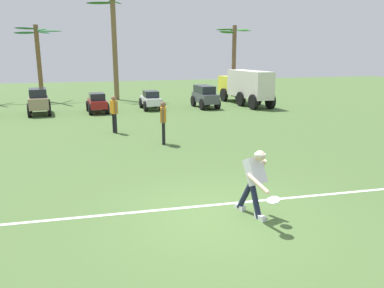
{
  "coord_description": "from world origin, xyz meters",
  "views": [
    {
      "loc": [
        -2.64,
        -6.66,
        3.22
      ],
      "look_at": [
        0.18,
        2.53,
        0.9
      ],
      "focal_mm": 35.0,
      "sensor_mm": 36.0,
      "label": 1
    }
  ],
  "objects_px": {
    "teammate_midfield": "(114,111)",
    "palm_tree_right_of_centre": "(114,39)",
    "palm_tree_left_of_centre": "(39,55)",
    "parked_car_slot_c": "(97,103)",
    "frisbee_in_flight": "(273,200)",
    "box_truck": "(245,86)",
    "parked_car_slot_d": "(151,100)",
    "teammate_near_sideline": "(163,119)",
    "parked_car_slot_e": "(205,96)",
    "parked_car_slot_b": "(39,101)",
    "palm_tree_far_right": "(234,55)",
    "frisbee_thrower": "(254,179)"
  },
  "relations": [
    {
      "from": "teammate_near_sideline",
      "to": "parked_car_slot_d",
      "type": "xyz_separation_m",
      "value": [
        1.25,
        8.94,
        -0.38
      ]
    },
    {
      "from": "teammate_near_sideline",
      "to": "box_truck",
      "type": "bearing_deg",
      "value": 50.91
    },
    {
      "from": "parked_car_slot_c",
      "to": "frisbee_in_flight",
      "type": "bearing_deg",
      "value": -82.01
    },
    {
      "from": "parked_car_slot_b",
      "to": "parked_car_slot_d",
      "type": "xyz_separation_m",
      "value": [
        6.19,
        0.12,
        -0.18
      ]
    },
    {
      "from": "frisbee_in_flight",
      "to": "teammate_midfield",
      "type": "xyz_separation_m",
      "value": [
        -1.87,
        9.94,
        0.31
      ]
    },
    {
      "from": "frisbee_in_flight",
      "to": "parked_car_slot_c",
      "type": "distance_m",
      "value": 16.09
    },
    {
      "from": "parked_car_slot_d",
      "to": "palm_tree_far_right",
      "type": "height_order",
      "value": "palm_tree_far_right"
    },
    {
      "from": "frisbee_in_flight",
      "to": "palm_tree_far_right",
      "type": "xyz_separation_m",
      "value": [
        8.38,
        21.48,
        2.52
      ]
    },
    {
      "from": "frisbee_in_flight",
      "to": "teammate_near_sideline",
      "type": "relative_size",
      "value": 0.2
    },
    {
      "from": "teammate_midfield",
      "to": "parked_car_slot_e",
      "type": "xyz_separation_m",
      "value": [
        6.07,
        6.11,
        -0.22
      ]
    },
    {
      "from": "parked_car_slot_b",
      "to": "palm_tree_far_right",
      "type": "distance_m",
      "value": 14.86
    },
    {
      "from": "parked_car_slot_c",
      "to": "palm_tree_right_of_centre",
      "type": "distance_m",
      "value": 7.14
    },
    {
      "from": "box_truck",
      "to": "palm_tree_far_right",
      "type": "distance_m",
      "value": 5.33
    },
    {
      "from": "palm_tree_left_of_centre",
      "to": "palm_tree_right_of_centre",
      "type": "height_order",
      "value": "palm_tree_right_of_centre"
    },
    {
      "from": "palm_tree_right_of_centre",
      "to": "parked_car_slot_c",
      "type": "bearing_deg",
      "value": -106.03
    },
    {
      "from": "teammate_midfield",
      "to": "palm_tree_right_of_centre",
      "type": "bearing_deg",
      "value": 83.64
    },
    {
      "from": "parked_car_slot_d",
      "to": "palm_tree_right_of_centre",
      "type": "relative_size",
      "value": 0.31
    },
    {
      "from": "parked_car_slot_d",
      "to": "palm_tree_left_of_centre",
      "type": "height_order",
      "value": "palm_tree_left_of_centre"
    },
    {
      "from": "frisbee_thrower",
      "to": "parked_car_slot_c",
      "type": "height_order",
      "value": "frisbee_thrower"
    },
    {
      "from": "teammate_near_sideline",
      "to": "palm_tree_left_of_centre",
      "type": "relative_size",
      "value": 0.3
    },
    {
      "from": "teammate_midfield",
      "to": "palm_tree_right_of_centre",
      "type": "xyz_separation_m",
      "value": [
        1.33,
        11.89,
        3.26
      ]
    },
    {
      "from": "frisbee_in_flight",
      "to": "teammate_midfield",
      "type": "distance_m",
      "value": 10.12
    },
    {
      "from": "palm_tree_right_of_centre",
      "to": "palm_tree_far_right",
      "type": "relative_size",
      "value": 1.34
    },
    {
      "from": "parked_car_slot_d",
      "to": "palm_tree_right_of_centre",
      "type": "height_order",
      "value": "palm_tree_right_of_centre"
    },
    {
      "from": "teammate_midfield",
      "to": "parked_car_slot_d",
      "type": "bearing_deg",
      "value": 66.66
    },
    {
      "from": "box_truck",
      "to": "frisbee_in_flight",
      "type": "bearing_deg",
      "value": -113.27
    },
    {
      "from": "parked_car_slot_b",
      "to": "box_truck",
      "type": "height_order",
      "value": "box_truck"
    },
    {
      "from": "parked_car_slot_d",
      "to": "box_truck",
      "type": "xyz_separation_m",
      "value": [
        6.27,
        0.33,
        0.67
      ]
    },
    {
      "from": "frisbee_in_flight",
      "to": "palm_tree_right_of_centre",
      "type": "relative_size",
      "value": 0.04
    },
    {
      "from": "parked_car_slot_c",
      "to": "box_truck",
      "type": "relative_size",
      "value": 0.38
    },
    {
      "from": "parked_car_slot_c",
      "to": "palm_tree_right_of_centre",
      "type": "height_order",
      "value": "palm_tree_right_of_centre"
    },
    {
      "from": "teammate_midfield",
      "to": "box_truck",
      "type": "height_order",
      "value": "box_truck"
    },
    {
      "from": "teammate_near_sideline",
      "to": "palm_tree_right_of_centre",
      "type": "height_order",
      "value": "palm_tree_right_of_centre"
    },
    {
      "from": "palm_tree_left_of_centre",
      "to": "palm_tree_right_of_centre",
      "type": "bearing_deg",
      "value": -8.06
    },
    {
      "from": "parked_car_slot_c",
      "to": "box_truck",
      "type": "xyz_separation_m",
      "value": [
        9.4,
        0.72,
        0.67
      ]
    },
    {
      "from": "palm_tree_right_of_centre",
      "to": "teammate_midfield",
      "type": "bearing_deg",
      "value": -96.36
    },
    {
      "from": "palm_tree_left_of_centre",
      "to": "parked_car_slot_b",
      "type": "bearing_deg",
      "value": -87.13
    },
    {
      "from": "frisbee_thrower",
      "to": "parked_car_slot_b",
      "type": "relative_size",
      "value": 0.58
    },
    {
      "from": "parked_car_slot_d",
      "to": "palm_tree_far_right",
      "type": "xyz_separation_m",
      "value": [
        7.49,
        5.14,
        2.59
      ]
    },
    {
      "from": "frisbee_thrower",
      "to": "teammate_midfield",
      "type": "height_order",
      "value": "teammate_midfield"
    },
    {
      "from": "teammate_midfield",
      "to": "palm_tree_right_of_centre",
      "type": "relative_size",
      "value": 0.22
    },
    {
      "from": "teammate_near_sideline",
      "to": "box_truck",
      "type": "relative_size",
      "value": 0.26
    },
    {
      "from": "parked_car_slot_b",
      "to": "palm_tree_right_of_centre",
      "type": "bearing_deg",
      "value": 49.75
    },
    {
      "from": "palm_tree_right_of_centre",
      "to": "box_truck",
      "type": "bearing_deg",
      "value": -33.88
    },
    {
      "from": "box_truck",
      "to": "parked_car_slot_d",
      "type": "bearing_deg",
      "value": -177.03
    },
    {
      "from": "parked_car_slot_b",
      "to": "palm_tree_left_of_centre",
      "type": "xyz_separation_m",
      "value": [
        -0.32,
        6.34,
        2.4
      ]
    },
    {
      "from": "box_truck",
      "to": "palm_tree_right_of_centre",
      "type": "relative_size",
      "value": 0.83
    },
    {
      "from": "parked_car_slot_e",
      "to": "frisbee_in_flight",
      "type": "bearing_deg",
      "value": -104.66
    },
    {
      "from": "teammate_near_sideline",
      "to": "parked_car_slot_c",
      "type": "distance_m",
      "value": 8.75
    },
    {
      "from": "teammate_near_sideline",
      "to": "parked_car_slot_e",
      "type": "height_order",
      "value": "teammate_near_sideline"
    }
  ]
}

